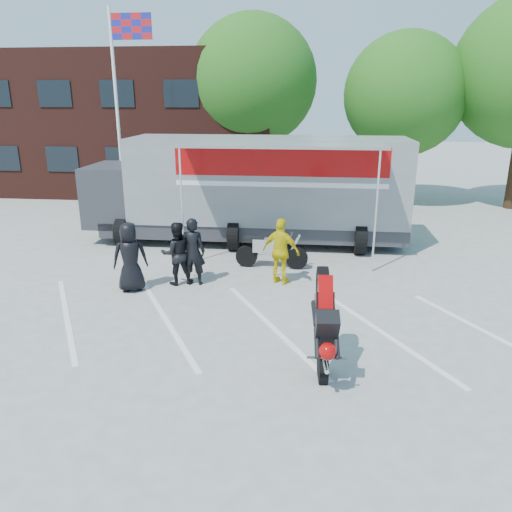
% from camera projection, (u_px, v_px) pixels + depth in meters
% --- Properties ---
extents(ground, '(100.00, 100.00, 0.00)m').
position_uv_depth(ground, '(258.00, 347.00, 10.20)').
color(ground, '#A6A6A1').
rests_on(ground, ground).
extents(parking_bay_lines, '(18.09, 13.33, 0.01)m').
position_uv_depth(parking_bay_lines, '(263.00, 326.00, 11.14)').
color(parking_bay_lines, white).
rests_on(parking_bay_lines, ground).
extents(office_building, '(18.00, 8.00, 7.00)m').
position_uv_depth(office_building, '(112.00, 123.00, 27.22)').
color(office_building, '#421B15').
rests_on(office_building, ground).
extents(flagpole, '(1.61, 0.12, 8.00)m').
position_uv_depth(flagpole, '(122.00, 92.00, 18.77)').
color(flagpole, white).
rests_on(flagpole, ground).
extents(tree_left, '(6.12, 6.12, 8.64)m').
position_uv_depth(tree_left, '(253.00, 81.00, 23.84)').
color(tree_left, '#382314').
rests_on(tree_left, ground).
extents(tree_mid, '(5.44, 5.44, 7.68)m').
position_uv_depth(tree_mid, '(405.00, 95.00, 22.34)').
color(tree_mid, '#382314').
rests_on(tree_mid, ground).
extents(transporter_truck, '(11.30, 5.47, 3.59)m').
position_uv_depth(transporter_truck, '(253.00, 241.00, 17.60)').
color(transporter_truck, gray).
rests_on(transporter_truck, ground).
extents(parked_motorcycle, '(2.22, 0.81, 1.15)m').
position_uv_depth(parked_motorcycle, '(271.00, 268.00, 14.92)').
color(parked_motorcycle, '#B0AFB4').
rests_on(parked_motorcycle, ground).
extents(stunt_bike_rider, '(0.98, 1.88, 2.14)m').
position_uv_depth(stunt_bike_rider, '(319.00, 361.00, 9.67)').
color(stunt_bike_rider, black).
rests_on(stunt_bike_rider, ground).
extents(spectator_leather_a, '(1.05, 0.86, 1.84)m').
position_uv_depth(spectator_leather_a, '(130.00, 257.00, 12.92)').
color(spectator_leather_a, black).
rests_on(spectator_leather_a, ground).
extents(spectator_leather_b, '(0.67, 0.44, 1.85)m').
position_uv_depth(spectator_leather_b, '(193.00, 251.00, 13.37)').
color(spectator_leather_b, black).
rests_on(spectator_leather_b, ground).
extents(spectator_leather_c, '(1.02, 0.92, 1.72)m').
position_uv_depth(spectator_leather_c, '(177.00, 253.00, 13.40)').
color(spectator_leather_c, black).
rests_on(spectator_leather_c, ground).
extents(spectator_hivis, '(1.15, 0.79, 1.82)m').
position_uv_depth(spectator_hivis, '(281.00, 251.00, 13.42)').
color(spectator_hivis, yellow).
rests_on(spectator_hivis, ground).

